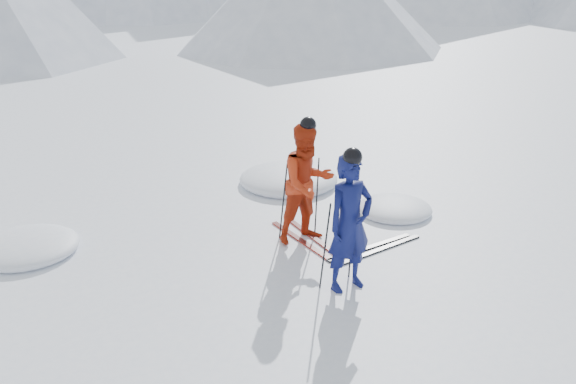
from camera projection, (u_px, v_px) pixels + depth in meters
ground at (396, 243)px, 10.00m from camera, size 160.00×160.00×0.00m
skier_blue at (350, 224)px, 8.30m from camera, size 0.72×0.47×1.95m
skier_red at (307, 184)px, 9.76m from camera, size 0.99×0.79×1.97m
pole_blue_left at (325, 247)px, 8.39m from camera, size 0.13×0.09×1.30m
pole_blue_right at (352, 235)px, 8.74m from camera, size 0.13×0.08×1.30m
pole_red_left at (283, 202)px, 9.92m from camera, size 0.13×0.10×1.31m
pole_red_right at (317, 196)px, 10.15m from camera, size 0.13×0.09×1.31m
ski_worn_left at (301, 240)px, 10.05m from camera, size 0.11×1.70×0.03m
ski_worn_right at (313, 237)px, 10.17m from camera, size 0.23×1.70×0.03m
ski_loose_a at (370, 247)px, 9.80m from camera, size 1.70×0.13×0.03m
ski_loose_b at (381, 249)px, 9.73m from camera, size 1.70×0.19×0.03m
snow_lumps at (244, 204)px, 11.56m from camera, size 7.53×4.04×0.45m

